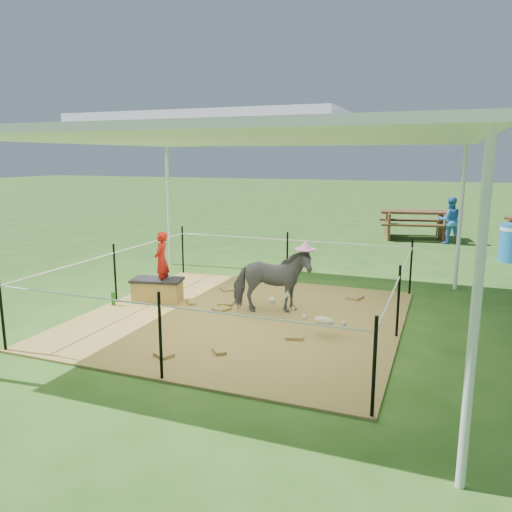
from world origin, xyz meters
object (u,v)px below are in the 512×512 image
(foal, at_px, (324,319))
(woman, at_px, (161,254))
(pony, at_px, (272,281))
(distant_person, at_px, (450,220))
(trash_barrel, at_px, (512,243))
(straw_bale, at_px, (158,291))
(picnic_table_near, at_px, (414,225))
(green_bottle, at_px, (113,299))

(foal, bearing_deg, woman, -179.22)
(pony, bearing_deg, distant_person, -38.42)
(pony, relative_size, trash_barrel, 1.35)
(straw_bale, distance_m, foal, 3.02)
(picnic_table_near, bearing_deg, pony, -110.68)
(foal, bearing_deg, picnic_table_near, 99.45)
(straw_bale, bearing_deg, foal, -11.76)
(foal, distance_m, trash_barrel, 7.06)
(woman, xyz_separation_m, picnic_table_near, (3.41, 8.49, -0.43))
(foal, height_order, distant_person, distant_person)
(woman, relative_size, green_bottle, 4.32)
(straw_bale, distance_m, trash_barrel, 8.26)
(trash_barrel, bearing_deg, distant_person, 123.58)
(green_bottle, distance_m, foal, 3.51)
(green_bottle, bearing_deg, pony, 12.60)
(foal, bearing_deg, trash_barrel, 78.80)
(pony, bearing_deg, foal, -146.79)
(straw_bale, distance_m, woman, 0.64)
(green_bottle, height_order, foal, foal)
(green_bottle, relative_size, picnic_table_near, 0.11)
(straw_bale, bearing_deg, pony, 3.26)
(foal, height_order, picnic_table_near, picnic_table_near)
(straw_bale, relative_size, pony, 0.65)
(trash_barrel, relative_size, distant_person, 0.67)
(straw_bale, xyz_separation_m, trash_barrel, (5.84, 5.83, 0.24))
(picnic_table_near, height_order, distant_person, distant_person)
(woman, xyz_separation_m, trash_barrel, (5.74, 5.83, -0.40))
(pony, relative_size, picnic_table_near, 0.60)
(straw_bale, bearing_deg, green_bottle, -140.71)
(green_bottle, xyz_separation_m, foal, (3.51, -0.17, 0.13))
(green_bottle, relative_size, trash_barrel, 0.25)
(trash_barrel, bearing_deg, woman, -134.57)
(straw_bale, bearing_deg, trash_barrel, 44.93)
(picnic_table_near, relative_size, distant_person, 1.51)
(woman, bearing_deg, straw_bale, -102.51)
(woman, bearing_deg, picnic_table_near, 145.60)
(woman, distance_m, foal, 2.98)
(straw_bale, height_order, green_bottle, straw_bale)
(green_bottle, bearing_deg, picnic_table_near, 65.57)
(pony, height_order, distant_person, distant_person)
(foal, xyz_separation_m, trash_barrel, (2.89, 6.45, 0.17))
(straw_bale, distance_m, distant_person, 9.09)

